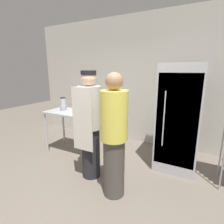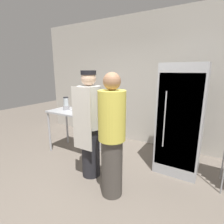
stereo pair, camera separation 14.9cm
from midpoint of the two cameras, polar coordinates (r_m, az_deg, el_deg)
name	(u,v)px [view 1 (the left image)]	position (r m, az deg, el deg)	size (l,w,h in m)	color
ground_plane	(93,202)	(2.72, -7.93, -27.06)	(14.00, 14.00, 0.00)	#6B6056
back_wall	(148,82)	(4.24, 10.76, 9.73)	(6.40, 0.12, 3.02)	#B7B2A8
refrigerator	(179,118)	(3.27, 19.82, -1.95)	(0.70, 0.71, 1.88)	#ADAFB5
prep_counter	(71,117)	(3.82, -14.36, -1.65)	(1.05, 0.61, 0.92)	#ADAFB5
donut_box	(78,110)	(3.71, -12.23, 0.79)	(0.27, 0.25, 0.29)	white
blender_pitcher	(63,105)	(3.92, -16.72, 2.32)	(0.13, 0.13, 0.28)	#99999E
person_baker	(90,124)	(2.85, -8.75, -4.02)	(0.37, 0.39, 1.76)	#232328
person_customer	(114,136)	(2.39, -1.13, -7.98)	(0.37, 0.37, 1.74)	#47423D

